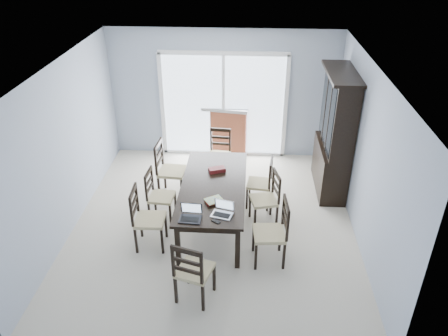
{
  "coord_description": "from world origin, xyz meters",
  "views": [
    {
      "loc": [
        0.53,
        -5.73,
        4.33
      ],
      "look_at": [
        0.17,
        0.0,
        1.05
      ],
      "focal_mm": 35.0,
      "sensor_mm": 36.0,
      "label": 1
    }
  ],
  "objects": [
    {
      "name": "laptop_dark",
      "position": [
        -0.24,
        -0.93,
        0.8
      ],
      "size": [
        0.31,
        0.23,
        0.21
      ],
      "rotation": [
        0.0,
        0.0,
        -0.06
      ],
      "color": "black",
      "rests_on": "dining_table"
    },
    {
      "name": "chair_end_far",
      "position": [
        -0.02,
        1.62,
        0.57
      ],
      "size": [
        0.43,
        0.44,
        1.07
      ],
      "rotation": [
        0.0,
        0.0,
        3.06
      ],
      "color": "black",
      "rests_on": "floor"
    },
    {
      "name": "railing",
      "position": [
        0.0,
        4.5,
        0.55
      ],
      "size": [
        4.5,
        0.06,
        1.1
      ],
      "primitive_type": "cube",
      "color": "#99999E",
      "rests_on": "balcony"
    },
    {
      "name": "laptop_silver",
      "position": [
        0.19,
        -0.8,
        0.8
      ],
      "size": [
        0.33,
        0.27,
        0.2
      ],
      "rotation": [
        0.0,
        0.0,
        -0.27
      ],
      "color": "#B5B5B7",
      "rests_on": "dining_table"
    },
    {
      "name": "china_hutch",
      "position": [
        2.02,
        1.25,
        1.07
      ],
      "size": [
        0.5,
        1.38,
        2.2
      ],
      "color": "black",
      "rests_on": "floor"
    },
    {
      "name": "balcony",
      "position": [
        0.0,
        3.5,
        -0.05
      ],
      "size": [
        4.5,
        2.0,
        0.1
      ],
      "primitive_type": "cube",
      "color": "gray",
      "rests_on": "ground"
    },
    {
      "name": "chair_right_near",
      "position": [
        0.96,
        -0.8,
        0.62
      ],
      "size": [
        0.49,
        0.47,
        1.16
      ],
      "rotation": [
        0.0,
        0.0,
        1.66
      ],
      "color": "black",
      "rests_on": "floor"
    },
    {
      "name": "sliding_door",
      "position": [
        0.0,
        2.48,
        1.09
      ],
      "size": [
        2.52,
        0.05,
        2.18
      ],
      "color": "silver",
      "rests_on": "floor"
    },
    {
      "name": "game_box",
      "position": [
        0.03,
        0.41,
        0.78
      ],
      "size": [
        0.3,
        0.22,
        0.07
      ],
      "primitive_type": "cube",
      "rotation": [
        0.0,
        0.0,
        0.37
      ],
      "color": "#521016",
      "rests_on": "dining_table"
    },
    {
      "name": "ceiling",
      "position": [
        0.0,
        0.0,
        2.6
      ],
      "size": [
        5.0,
        5.0,
        0.0
      ],
      "primitive_type": "plane",
      "rotation": [
        3.14,
        0.0,
        0.0
      ],
      "color": "white",
      "rests_on": "back_wall"
    },
    {
      "name": "wall_left",
      "position": [
        -2.25,
        0.0,
        1.3
      ],
      "size": [
        0.02,
        5.0,
        2.6
      ],
      "primitive_type": "cube",
      "color": "#99A4B7",
      "rests_on": "floor"
    },
    {
      "name": "chair_left_far",
      "position": [
        -0.9,
        0.83,
        0.63
      ],
      "size": [
        0.49,
        0.48,
        1.2
      ],
      "rotation": [
        0.0,
        0.0,
        -1.65
      ],
      "color": "black",
      "rests_on": "floor"
    },
    {
      "name": "dining_table",
      "position": [
        0.0,
        0.0,
        0.67
      ],
      "size": [
        1.0,
        2.2,
        0.75
      ],
      "color": "black",
      "rests_on": "floor"
    },
    {
      "name": "floor",
      "position": [
        0.0,
        0.0,
        0.0
      ],
      "size": [
        5.0,
        5.0,
        0.0
      ],
      "primitive_type": "plane",
      "color": "beige",
      "rests_on": "ground"
    },
    {
      "name": "cell_phone",
      "position": [
        0.12,
        -0.95,
        0.76
      ],
      "size": [
        0.13,
        0.11,
        0.01
      ],
      "primitive_type": "cube",
      "rotation": [
        0.0,
        0.0,
        -0.61
      ],
      "color": "black",
      "rests_on": "dining_table"
    },
    {
      "name": "chair_left_mid",
      "position": [
        -0.94,
        0.11,
        0.54
      ],
      "size": [
        0.42,
        0.41,
        1.03
      ],
      "rotation": [
        0.0,
        0.0,
        -1.64
      ],
      "color": "black",
      "rests_on": "floor"
    },
    {
      "name": "chair_end_near",
      "position": [
        -0.14,
        -1.68,
        0.59
      ],
      "size": [
        0.52,
        0.53,
        1.11
      ],
      "rotation": [
        0.0,
        0.0,
        -0.3
      ],
      "color": "black",
      "rests_on": "floor"
    },
    {
      "name": "chair_left_near",
      "position": [
        -0.99,
        -0.59,
        0.6
      ],
      "size": [
        0.46,
        0.44,
        1.14
      ],
      "rotation": [
        0.0,
        0.0,
        -1.54
      ],
      "color": "black",
      "rests_on": "floor"
    },
    {
      "name": "hot_tub",
      "position": [
        -0.36,
        3.34,
        0.51
      ],
      "size": [
        2.2,
        2.02,
        1.02
      ],
      "rotation": [
        0.0,
        0.0,
        -0.15
      ],
      "color": "maroon",
      "rests_on": "balcony"
    },
    {
      "name": "book_stack",
      "position": [
        0.04,
        -0.47,
        0.77
      ],
      "size": [
        0.31,
        0.3,
        0.04
      ],
      "rotation": [
        0.0,
        0.0,
        0.42
      ],
      "color": "maroon",
      "rests_on": "dining_table"
    },
    {
      "name": "wall_right",
      "position": [
        2.25,
        0.0,
        1.3
      ],
      "size": [
        0.02,
        5.0,
        2.6
      ],
      "primitive_type": "cube",
      "color": "#99A4B7",
      "rests_on": "floor"
    },
    {
      "name": "back_wall",
      "position": [
        0.0,
        2.5,
        1.3
      ],
      "size": [
        4.5,
        0.02,
        2.6
      ],
      "primitive_type": "cube",
      "color": "#99A4B7",
      "rests_on": "floor"
    },
    {
      "name": "chair_right_far",
      "position": [
        0.81,
        0.6,
        0.54
      ],
      "size": [
        0.44,
        0.43,
        1.03
      ],
      "rotation": [
        0.0,
        0.0,
        1.45
      ],
      "color": "black",
      "rests_on": "floor"
    },
    {
      "name": "chair_right_mid",
      "position": [
        0.88,
        0.12,
        0.56
      ],
      "size": [
        0.49,
        0.48,
        1.05
      ],
      "rotation": [
        0.0,
        0.0,
        1.81
      ],
      "color": "black",
      "rests_on": "floor"
    }
  ]
}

